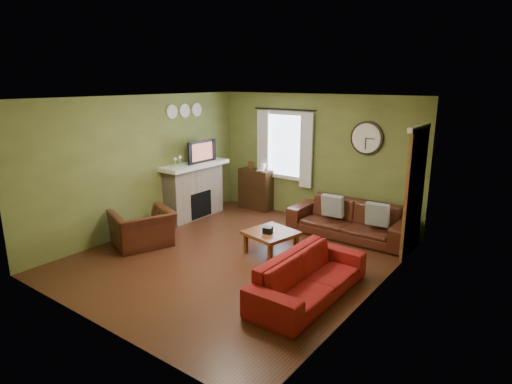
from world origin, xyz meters
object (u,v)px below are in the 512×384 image
Objects in this scene: bookshelf at (256,189)px; armchair at (143,229)px; sofa_red at (309,277)px; coffee_table at (271,243)px; sofa_brown at (350,220)px.

bookshelf is 3.04m from armchair.
sofa_red is at bearing -43.61° from bookshelf.
bookshelf is 2.67m from coffee_table.
bookshelf reaches higher than sofa_red.
sofa_brown is at bearing 154.21° from armchair.
bookshelf is 2.53m from sofa_brown.
armchair is (-3.28, -0.13, 0.03)m from sofa_red.
coffee_table is (-1.26, 0.92, -0.10)m from sofa_red.
sofa_brown reaches higher than armchair.
armchair is at bearing -152.53° from coffee_table.
armchair is at bearing 92.30° from sofa_red.
sofa_red is (3.04, -2.90, -0.16)m from bookshelf.
bookshelf reaches higher than armchair.
sofa_brown is at bearing 65.50° from coffee_table.
bookshelf reaches higher than coffee_table.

